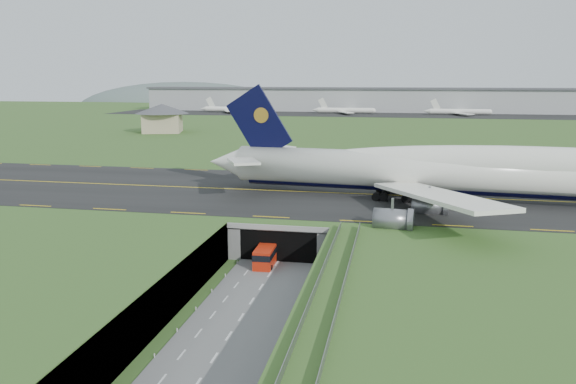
# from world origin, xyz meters

# --- Properties ---
(ground) EXTENTS (900.00, 900.00, 0.00)m
(ground) POSITION_xyz_m (0.00, 0.00, 0.00)
(ground) COLOR #426327
(ground) RESTS_ON ground
(airfield_deck) EXTENTS (800.00, 800.00, 6.00)m
(airfield_deck) POSITION_xyz_m (0.00, 0.00, 3.00)
(airfield_deck) COLOR gray
(airfield_deck) RESTS_ON ground
(trench_road) EXTENTS (12.00, 75.00, 0.20)m
(trench_road) POSITION_xyz_m (0.00, -7.50, 0.10)
(trench_road) COLOR slate
(trench_road) RESTS_ON ground
(taxiway) EXTENTS (800.00, 44.00, 0.18)m
(taxiway) POSITION_xyz_m (0.00, 33.00, 6.09)
(taxiway) COLOR black
(taxiway) RESTS_ON airfield_deck
(tunnel_portal) EXTENTS (17.00, 22.30, 6.00)m
(tunnel_portal) POSITION_xyz_m (0.00, 16.71, 3.33)
(tunnel_portal) COLOR gray
(tunnel_portal) RESTS_ON ground
(guideway) EXTENTS (3.00, 53.00, 7.05)m
(guideway) POSITION_xyz_m (11.00, -19.11, 5.32)
(guideway) COLOR #A8A8A3
(guideway) RESTS_ON ground
(jumbo_jet) EXTENTS (102.71, 64.38, 21.37)m
(jumbo_jet) POSITION_xyz_m (30.30, 29.81, 11.77)
(jumbo_jet) COLOR white
(jumbo_jet) RESTS_ON ground
(shuttle_tram) EXTENTS (2.94, 7.25, 2.94)m
(shuttle_tram) POSITION_xyz_m (-1.52, 6.33, 1.62)
(shuttle_tram) COLOR red
(shuttle_tram) RESTS_ON ground
(service_building) EXTENTS (26.10, 26.10, 11.60)m
(service_building) POSITION_xyz_m (-76.42, 141.57, 12.87)
(service_building) COLOR tan
(service_building) RESTS_ON ground
(cargo_terminal) EXTENTS (320.00, 67.00, 15.60)m
(cargo_terminal) POSITION_xyz_m (-0.16, 299.41, 13.96)
(cargo_terminal) COLOR #B2B2B2
(cargo_terminal) RESTS_ON ground
(distant_hills) EXTENTS (700.00, 91.00, 60.00)m
(distant_hills) POSITION_xyz_m (64.38, 430.00, -4.00)
(distant_hills) COLOR #566863
(distant_hills) RESTS_ON ground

